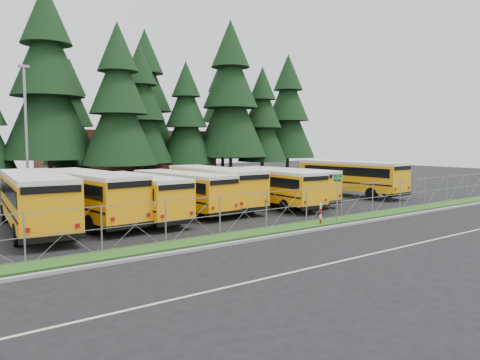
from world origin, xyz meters
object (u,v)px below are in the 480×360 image
bus_east (347,178)px  street_sign (337,187)px  bus_5 (270,188)px  bus_1 (86,198)px  bus_4 (212,188)px  bus_6 (282,186)px  striped_bollard (321,214)px  bus_2 (135,198)px  bus_0 (35,202)px  light_standard (26,129)px  bus_3 (179,193)px

bus_east → street_sign: size_ratio=3.99×
bus_5 → bus_1: bearing=177.7°
bus_5 → bus_4: bearing=157.0°
bus_1 → bus_6: 14.71m
bus_1 → striped_bollard: 13.24m
striped_bollard → bus_5: bearing=71.4°
bus_1 → bus_2: size_ratio=1.10×
bus_6 → bus_east: size_ratio=0.88×
bus_2 → bus_0: bearing=178.1°
bus_east → bus_5: bearing=-176.2°
bus_0 → light_standard: (2.20, 11.50, 3.99)m
bus_4 → striped_bollard: size_ratio=8.99×
street_sign → light_standard: 22.96m
bus_5 → bus_6: 2.21m
bus_5 → striped_bollard: size_ratio=8.43×
light_standard → bus_6: bearing=-35.5°
bus_3 → bus_4: bus_4 is taller
bus_3 → bus_6: size_ratio=1.02×
bus_0 → bus_east: size_ratio=1.03×
bus_6 → bus_2: bearing=176.1°
bus_5 → bus_6: size_ratio=1.02×
bus_5 → light_standard: (-13.37, 11.90, 4.18)m
bus_2 → bus_east: 19.78m
bus_4 → bus_east: bus_east is taller
street_sign → striped_bollard: (-1.15, 0.17, -1.43)m
bus_6 → bus_1: bearing=173.0°
bus_0 → bus_east: (25.28, 0.88, -0.04)m
bus_2 → bus_4: bus_4 is taller
striped_bollard → bus_3: bearing=116.2°
bus_3 → bus_4: bearing=4.3°
bus_east → bus_4: bearing=174.0°
bus_1 → bus_6: bearing=-5.6°
bus_2 → bus_3: bus_2 is taller
bus_0 → striped_bollard: 15.19m
light_standard → striped_bollard: bearing=-60.0°
bus_6 → striped_bollard: (-4.38, -8.06, -0.70)m
light_standard → bus_3: bearing=-57.1°
bus_1 → bus_6: bus_1 is taller
bus_3 → striped_bollard: 9.49m
bus_4 → bus_5: bearing=-23.4°
bus_2 → bus_3: 3.62m
bus_0 → bus_2: bearing=6.5°
bus_0 → bus_3: 9.06m
bus_6 → street_sign: 8.88m
bus_2 → light_standard: size_ratio=1.00×
bus_2 → bus_6: (12.05, 0.52, -0.03)m
street_sign → light_standard: bearing=122.3°
light_standard → bus_2: bearing=-73.9°
bus_1 → bus_east: size_ratio=1.00×
bus_0 → light_standard: 12.37m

